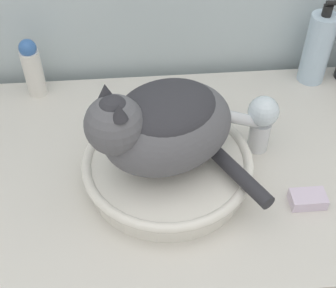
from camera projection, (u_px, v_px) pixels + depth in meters
name	position (u px, v px, depth m)	size (l,w,h in m)	color
vanity_counter	(162.00, 267.00, 1.28)	(1.29, 0.61, 0.84)	beige
sink_basin	(167.00, 166.00, 0.93)	(0.34, 0.34, 0.06)	white
cat	(162.00, 124.00, 0.85)	(0.33, 0.28, 0.20)	#56565B
faucet	(258.00, 120.00, 0.95)	(0.15, 0.08, 0.15)	silver
deodorant_stick	(32.00, 68.00, 1.10)	(0.05, 0.05, 0.15)	white
soap_pump_bottle	(318.00, 48.00, 1.12)	(0.07, 0.07, 0.21)	silver
soap_bar	(308.00, 199.00, 0.90)	(0.07, 0.04, 0.02)	silver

